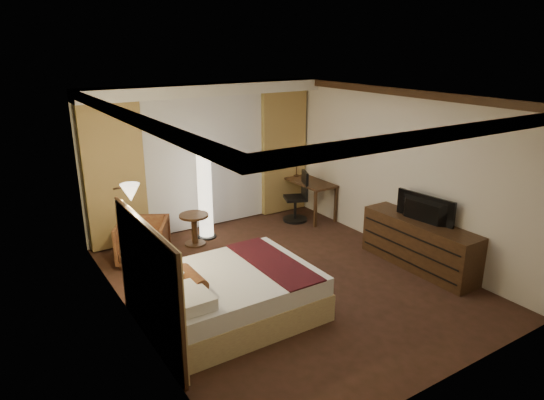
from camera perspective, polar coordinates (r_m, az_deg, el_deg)
floor at (r=7.35m, az=1.71°, el=-9.38°), size 4.50×5.50×0.01m
ceiling at (r=6.55m, az=1.93°, el=12.06°), size 4.50×5.50×0.01m
back_wall at (r=9.15m, az=-8.02°, el=5.05°), size 4.50×0.02×2.70m
left_wall at (r=5.92m, az=-16.48°, el=-2.84°), size 0.02×5.50×2.70m
right_wall at (r=8.27m, az=14.80°, el=3.22°), size 0.02×5.50×2.70m
crown_molding at (r=6.56m, az=1.93°, el=11.53°), size 4.50×5.50×0.12m
soffit at (r=8.73m, az=-7.67°, el=12.76°), size 4.50×0.50×0.20m
curtain_sheer at (r=9.10m, az=-7.78°, el=4.34°), size 2.48×0.04×2.45m
curtain_left_drape at (r=8.49m, az=-18.02°, el=2.61°), size 1.00×0.14×2.45m
curtain_right_drape at (r=9.86m, az=1.37°, el=5.58°), size 1.00×0.14×2.45m
wall_sconce at (r=6.22m, az=-16.32°, el=0.84°), size 0.24×0.24×0.24m
bed at (r=6.35m, az=-4.76°, el=-11.01°), size 2.08×1.63×0.61m
headboard at (r=5.79m, az=-14.21°, el=-9.61°), size 0.12×1.93×1.50m
armchair at (r=8.02m, az=-14.92°, el=-4.50°), size 1.01×0.99×0.78m
side_table at (r=8.56m, az=-9.11°, el=-3.45°), size 0.51×0.51×0.56m
floor_lamp at (r=8.66m, az=-7.89°, el=0.60°), size 0.34×0.34×1.62m
desk at (r=9.80m, az=4.35°, el=0.15°), size 0.55×1.18×0.75m
desk_lamp at (r=9.99m, az=2.90°, el=3.78°), size 0.18×0.18×0.34m
office_chair at (r=9.51m, az=2.76°, el=0.43°), size 0.63×0.63×1.01m
dresser at (r=7.93m, az=16.90°, el=-4.98°), size 0.50×1.98×0.77m
television at (r=7.68m, az=17.21°, el=-0.41°), size 0.68×1.06×0.13m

